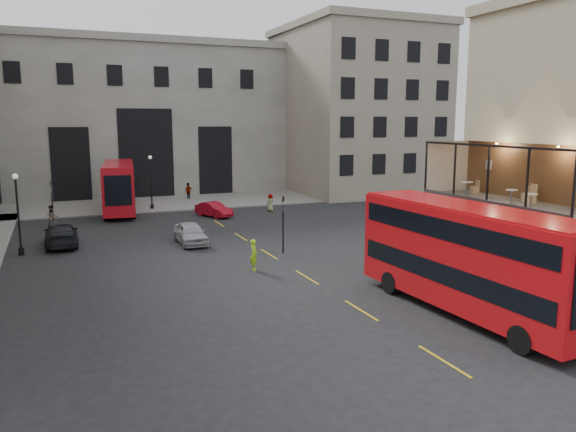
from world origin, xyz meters
name	(u,v)px	position (x,y,z in m)	size (l,w,h in m)	color
ground	(398,305)	(0.00, 0.00, 0.00)	(140.00, 140.00, 0.00)	black
host_building_main	(565,138)	(9.95, 0.00, 7.79)	(7.26, 11.40, 15.10)	tan
host_frontage	(507,247)	(6.50, 0.00, 2.25)	(3.00, 11.00, 4.50)	tan
cafe_floor	(510,203)	(6.50, 0.00, 4.55)	(3.00, 10.00, 0.10)	slate
gateway	(138,115)	(-5.00, 47.99, 9.39)	(35.00, 10.60, 18.00)	#A09D95
building_right	(355,106)	(20.00, 39.97, 10.39)	(16.60, 18.60, 20.00)	gray
pavement_far	(146,204)	(-6.00, 38.00, 0.06)	(40.00, 12.00, 0.12)	slate
traffic_light_near	(283,217)	(-1.00, 12.00, 2.42)	(0.16, 0.20, 3.80)	black
traffic_light_far	(52,198)	(-15.00, 28.00, 2.42)	(0.16, 0.20, 3.80)	black
street_lamp_a	(19,219)	(-17.00, 18.00, 2.39)	(0.36, 0.36, 5.33)	black
street_lamp_b	(151,186)	(-6.00, 34.00, 2.39)	(0.36, 0.36, 5.33)	black
bus_near	(468,254)	(2.15, -2.19, 2.78)	(3.41, 12.51, 4.95)	red
bus_far	(119,185)	(-9.08, 33.51, 2.66)	(4.10, 12.12, 4.74)	#B50C16
car_a	(191,233)	(-6.01, 17.13, 0.77)	(1.82, 4.51, 1.54)	#A9ABB1
car_b	(214,210)	(-1.47, 27.63, 0.66)	(1.41, 4.03, 1.33)	maroon
car_c	(61,235)	(-14.51, 19.96, 0.78)	(2.19, 5.39, 1.56)	black
bicycle	(192,235)	(-5.76, 17.71, 0.51)	(0.68, 1.94, 1.02)	gray
cyclist	(254,255)	(-4.22, 8.61, 0.93)	(0.67, 0.44, 1.85)	#B0ED19
pedestrian_a	(52,218)	(-15.06, 26.65, 0.99)	(0.96, 0.75, 1.97)	gray
pedestrian_b	(124,209)	(-9.11, 30.28, 0.76)	(0.99, 0.57, 1.53)	gray
pedestrian_c	(188,191)	(-1.13, 39.50, 0.96)	(1.12, 0.47, 1.91)	gray
pedestrian_d	(270,203)	(4.43, 28.63, 0.84)	(0.82, 0.53, 1.68)	gray
cafe_table_near	(531,199)	(5.60, -2.23, 5.08)	(0.58, 0.58, 0.72)	silver
cafe_table_mid	(511,195)	(5.97, -0.63, 5.08)	(0.58, 0.58, 0.72)	beige
cafe_table_far	(467,187)	(5.78, 2.42, 5.14)	(0.65, 0.65, 0.81)	beige
cafe_chair_b	(530,197)	(7.04, -0.75, 4.89)	(0.55, 0.55, 0.97)	#DDBB7F
cafe_chair_c	(527,197)	(7.28, -0.35, 4.85)	(0.46, 0.46, 0.82)	tan
cafe_chair_d	(475,189)	(7.17, 3.36, 4.83)	(0.43, 0.43, 0.76)	tan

